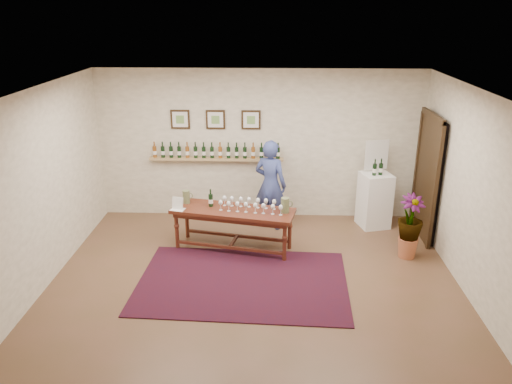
{
  "coord_description": "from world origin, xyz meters",
  "views": [
    {
      "loc": [
        0.26,
        -6.49,
        3.82
      ],
      "look_at": [
        0.0,
        0.8,
        1.1
      ],
      "focal_mm": 35.0,
      "sensor_mm": 36.0,
      "label": 1
    }
  ],
  "objects_px": {
    "display_pedestal": "(374,200)",
    "potted_plant": "(410,227)",
    "person": "(270,185)",
    "tasting_table": "(233,215)"
  },
  "relations": [
    {
      "from": "display_pedestal",
      "to": "person",
      "type": "distance_m",
      "value": 1.93
    },
    {
      "from": "potted_plant",
      "to": "person",
      "type": "distance_m",
      "value": 2.5
    },
    {
      "from": "display_pedestal",
      "to": "potted_plant",
      "type": "xyz_separation_m",
      "value": [
        0.33,
        -1.23,
        0.03
      ]
    },
    {
      "from": "display_pedestal",
      "to": "person",
      "type": "height_order",
      "value": "person"
    },
    {
      "from": "display_pedestal",
      "to": "person",
      "type": "relative_size",
      "value": 0.61
    },
    {
      "from": "tasting_table",
      "to": "person",
      "type": "height_order",
      "value": "person"
    },
    {
      "from": "tasting_table",
      "to": "person",
      "type": "bearing_deg",
      "value": 68.3
    },
    {
      "from": "display_pedestal",
      "to": "potted_plant",
      "type": "distance_m",
      "value": 1.27
    },
    {
      "from": "potted_plant",
      "to": "tasting_table",
      "type": "bearing_deg",
      "value": 175.97
    },
    {
      "from": "display_pedestal",
      "to": "potted_plant",
      "type": "bearing_deg",
      "value": -75.12
    }
  ]
}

